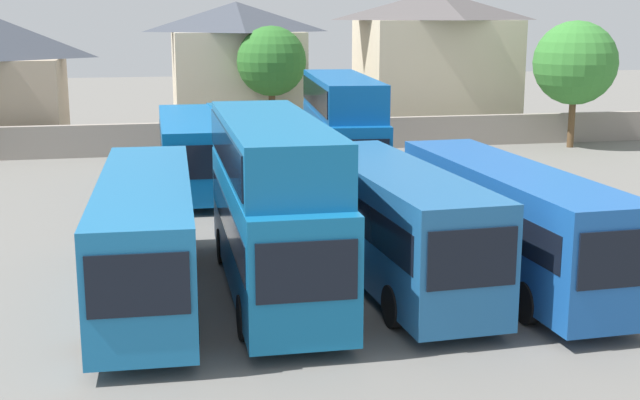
# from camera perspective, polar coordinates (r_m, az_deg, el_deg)

# --- Properties ---
(ground) EXTENTS (140.00, 140.00, 0.00)m
(ground) POSITION_cam_1_polar(r_m,az_deg,el_deg) (42.16, -4.08, 1.65)
(ground) COLOR slate
(depot_boundary_wall) EXTENTS (56.00, 0.50, 1.80)m
(depot_boundary_wall) POSITION_cam_1_polar(r_m,az_deg,el_deg) (49.22, -5.23, 4.23)
(depot_boundary_wall) COLOR gray
(depot_boundary_wall) RESTS_ON ground
(bus_1) EXTENTS (2.82, 11.80, 3.39)m
(bus_1) POSITION_cam_1_polar(r_m,az_deg,el_deg) (23.98, -11.51, -2.01)
(bus_1) COLOR #18659F
(bus_1) RESTS_ON ground
(bus_2) EXTENTS (2.76, 10.85, 4.94)m
(bus_2) POSITION_cam_1_polar(r_m,az_deg,el_deg) (23.86, -3.20, 0.23)
(bus_2) COLOR #116299
(bus_2) RESTS_ON ground
(bus_3) EXTENTS (3.07, 10.79, 3.48)m
(bus_3) POSITION_cam_1_polar(r_m,az_deg,el_deg) (24.73, 4.97, -1.26)
(bus_3) COLOR #1E5B95
(bus_3) RESTS_ON ground
(bus_4) EXTENTS (2.93, 11.52, 3.41)m
(bus_4) POSITION_cam_1_polar(r_m,az_deg,el_deg) (25.73, 12.44, -1.06)
(bus_4) COLOR #1953A3
(bus_4) RESTS_ON ground
(bus_5) EXTENTS (2.73, 10.95, 3.31)m
(bus_5) POSITION_cam_1_polar(r_m,az_deg,el_deg) (38.62, -8.62, 3.42)
(bus_5) COLOR #0A5DA7
(bus_5) RESTS_ON ground
(bus_6) EXTENTS (3.16, 10.60, 3.34)m
(bus_6) POSITION_cam_1_polar(r_m,az_deg,el_deg) (39.43, -4.71, 3.72)
(bus_6) COLOR #0C5C99
(bus_6) RESTS_ON ground
(bus_7) EXTENTS (3.53, 11.39, 4.92)m
(bus_7) POSITION_cam_1_polar(r_m,az_deg,el_deg) (40.15, 1.48, 5.15)
(bus_7) COLOR #0C529B
(bus_7) RESTS_ON ground
(house_terrace_centre) EXTENTS (8.42, 7.07, 8.54)m
(house_terrace_centre) POSITION_cam_1_polar(r_m,az_deg,el_deg) (55.61, -5.54, 8.71)
(house_terrace_centre) COLOR beige
(house_terrace_centre) RESTS_ON ground
(house_terrace_right) EXTENTS (10.13, 7.48, 9.27)m
(house_terrace_right) POSITION_cam_1_polar(r_m,az_deg,el_deg) (57.95, 7.69, 9.16)
(house_terrace_right) COLOR beige
(house_terrace_right) RESTS_ON ground
(tree_behind_wall) EXTENTS (4.89, 4.89, 7.42)m
(tree_behind_wall) POSITION_cam_1_polar(r_m,az_deg,el_deg) (52.69, 16.65, 8.74)
(tree_behind_wall) COLOR brown
(tree_behind_wall) RESTS_ON ground
(tree_right_of_lot) EXTENTS (4.15, 4.15, 7.11)m
(tree_right_of_lot) POSITION_cam_1_polar(r_m,az_deg,el_deg) (51.57, -3.25, 9.20)
(tree_right_of_lot) COLOR brown
(tree_right_of_lot) RESTS_ON ground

